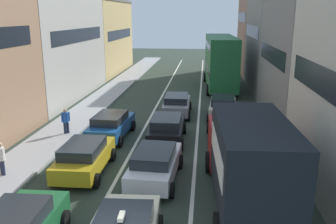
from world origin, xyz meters
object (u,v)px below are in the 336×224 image
object	(u,v)px
removalist_box_truck	(247,157)
sedan_right_lane_behind_truck	(227,129)
hatchback_centre_lane_third	(167,128)
coupe_centre_lane_fourth	(177,104)
sedan_centre_lane_second	(155,164)
sedan_left_lane_third	(111,125)
pedestrian_mid_sidewalk	(1,157)
wagon_right_lane_far	(223,106)
bus_mid_queue_primary	(220,60)
pedestrian_far_sidewalk	(66,120)
wagon_left_lane_second	(84,157)

from	to	relation	value
removalist_box_truck	sedan_right_lane_behind_truck	bearing A→B (deg)	-0.24
hatchback_centre_lane_third	coupe_centre_lane_fourth	xyz separation A→B (m)	(0.11, 5.71, 0.00)
sedan_centre_lane_second	sedan_right_lane_behind_truck	distance (m)	6.32
sedan_left_lane_third	pedestrian_mid_sidewalk	bearing A→B (deg)	151.68
hatchback_centre_lane_third	sedan_left_lane_third	distance (m)	3.32
hatchback_centre_lane_third	wagon_right_lane_far	distance (m)	6.42
bus_mid_queue_primary	pedestrian_far_sidewalk	xyz separation A→B (m)	(-9.63, -15.29, -1.88)
wagon_left_lane_second	sedan_left_lane_third	distance (m)	4.90
coupe_centre_lane_fourth	removalist_box_truck	bearing A→B (deg)	-164.70
hatchback_centre_lane_third	sedan_left_lane_third	size ratio (longest dim) A/B	0.99
hatchback_centre_lane_third	wagon_right_lane_far	world-z (taller)	same
wagon_right_lane_far	bus_mid_queue_primary	size ratio (longest dim) A/B	0.42
hatchback_centre_lane_third	wagon_right_lane_far	bearing A→B (deg)	-32.39
pedestrian_mid_sidewalk	sedan_left_lane_third	bearing A→B (deg)	-167.81
wagon_left_lane_second	pedestrian_mid_sidewalk	bearing A→B (deg)	102.63
hatchback_centre_lane_third	sedan_right_lane_behind_truck	world-z (taller)	same
removalist_box_truck	bus_mid_queue_primary	distance (m)	22.53
pedestrian_mid_sidewalk	coupe_centre_lane_fourth	bearing A→B (deg)	-168.31
sedan_centre_lane_second	pedestrian_mid_sidewalk	bearing A→B (deg)	95.93
wagon_left_lane_second	pedestrian_mid_sidewalk	distance (m)	3.60
pedestrian_mid_sidewalk	sedan_right_lane_behind_truck	bearing A→B (deg)	162.62
pedestrian_mid_sidewalk	bus_mid_queue_primary	bearing A→B (deg)	-162.75
sedan_centre_lane_second	hatchback_centre_lane_third	world-z (taller)	same
wagon_right_lane_far	pedestrian_far_sidewalk	xyz separation A→B (m)	(-9.50, -5.07, 0.15)
bus_mid_queue_primary	pedestrian_mid_sidewalk	size ratio (longest dim) A/B	6.38
coupe_centre_lane_fourth	pedestrian_far_sidewalk	world-z (taller)	pedestrian_far_sidewalk
removalist_box_truck	sedan_left_lane_third	xyz separation A→B (m)	(-7.03, 7.09, -1.18)
wagon_right_lane_far	coupe_centre_lane_fourth	bearing A→B (deg)	88.95
sedan_centre_lane_second	wagon_right_lane_far	bearing A→B (deg)	-14.78
removalist_box_truck	bus_mid_queue_primary	world-z (taller)	bus_mid_queue_primary
removalist_box_truck	pedestrian_mid_sidewalk	distance (m)	10.62
sedan_left_lane_third	coupe_centre_lane_fourth	world-z (taller)	same
sedan_right_lane_behind_truck	wagon_right_lane_far	xyz separation A→B (m)	(0.01, 5.22, 0.00)
sedan_left_lane_third	wagon_right_lane_far	bearing A→B (deg)	-49.50
hatchback_centre_lane_third	bus_mid_queue_primary	size ratio (longest dim) A/B	0.41
bus_mid_queue_primary	pedestrian_mid_sidewalk	xyz separation A→B (m)	(-10.29, -21.17, -1.88)
sedan_left_lane_third	hatchback_centre_lane_third	bearing A→B (deg)	-91.50
coupe_centre_lane_fourth	pedestrian_mid_sidewalk	xyz separation A→B (m)	(-6.87, -11.21, 0.15)
wagon_left_lane_second	hatchback_centre_lane_third	xyz separation A→B (m)	(3.26, 4.66, 0.00)
removalist_box_truck	coupe_centre_lane_fourth	xyz separation A→B (m)	(-3.61, 12.56, -1.18)
sedan_right_lane_behind_truck	wagon_left_lane_second	bearing A→B (deg)	123.32
hatchback_centre_lane_third	pedestrian_mid_sidewalk	world-z (taller)	pedestrian_mid_sidewalk
removalist_box_truck	wagon_right_lane_far	size ratio (longest dim) A/B	1.77
wagon_left_lane_second	hatchback_centre_lane_third	bearing A→B (deg)	-35.89
bus_mid_queue_primary	sedan_right_lane_behind_truck	bearing A→B (deg)	177.11
wagon_left_lane_second	pedestrian_mid_sidewalk	world-z (taller)	pedestrian_mid_sidewalk
wagon_left_lane_second	sedan_right_lane_behind_truck	size ratio (longest dim) A/B	0.99
removalist_box_truck	pedestrian_far_sidewalk	world-z (taller)	removalist_box_truck
sedan_right_lane_behind_truck	pedestrian_mid_sidewalk	size ratio (longest dim) A/B	2.64
pedestrian_mid_sidewalk	hatchback_centre_lane_third	bearing A→B (deg)	172.34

